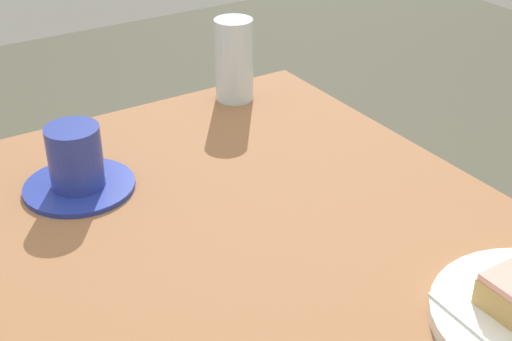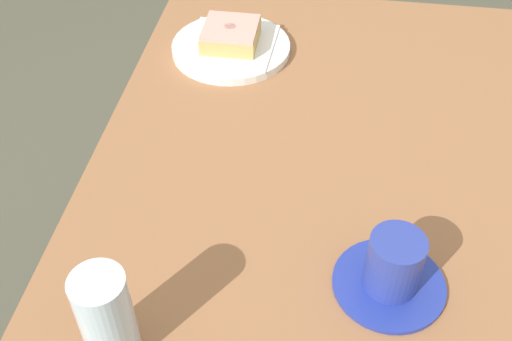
{
  "view_description": "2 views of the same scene",
  "coord_description": "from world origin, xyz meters",
  "px_view_note": "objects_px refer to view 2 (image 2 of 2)",
  "views": [
    {
      "loc": [
        -0.54,
        0.34,
        1.25
      ],
      "look_at": [
        0.13,
        -0.08,
        0.79
      ],
      "focal_mm": 50.85,
      "sensor_mm": 36.0,
      "label": 1
    },
    {
      "loc": [
        0.77,
        0.0,
        1.42
      ],
      "look_at": [
        0.11,
        -0.09,
        0.77
      ],
      "focal_mm": 43.85,
      "sensor_mm": 36.0,
      "label": 2
    }
  ],
  "objects_px": {
    "water_glass": "(102,317)",
    "coffee_cup": "(389,268)",
    "plate_glazed_square": "(229,48)",
    "donut_glazed_square": "(228,34)"
  },
  "relations": [
    {
      "from": "water_glass",
      "to": "coffee_cup",
      "type": "xyz_separation_m",
      "value": [
        -0.14,
        0.32,
        -0.03
      ]
    },
    {
      "from": "plate_glazed_square",
      "to": "donut_glazed_square",
      "type": "distance_m",
      "value": 0.03
    },
    {
      "from": "donut_glazed_square",
      "to": "water_glass",
      "type": "relative_size",
      "value": 0.75
    },
    {
      "from": "coffee_cup",
      "to": "donut_glazed_square",
      "type": "bearing_deg",
      "value": -149.48
    },
    {
      "from": "water_glass",
      "to": "coffee_cup",
      "type": "relative_size",
      "value": 0.93
    },
    {
      "from": "plate_glazed_square",
      "to": "water_glass",
      "type": "xyz_separation_m",
      "value": [
        0.64,
        -0.03,
        0.06
      ]
    },
    {
      "from": "donut_glazed_square",
      "to": "water_glass",
      "type": "xyz_separation_m",
      "value": [
        0.64,
        -0.03,
        0.03
      ]
    },
    {
      "from": "water_glass",
      "to": "donut_glazed_square",
      "type": "bearing_deg",
      "value": 177.75
    },
    {
      "from": "donut_glazed_square",
      "to": "plate_glazed_square",
      "type": "bearing_deg",
      "value": -146.31
    },
    {
      "from": "plate_glazed_square",
      "to": "coffee_cup",
      "type": "bearing_deg",
      "value": 30.52
    }
  ]
}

